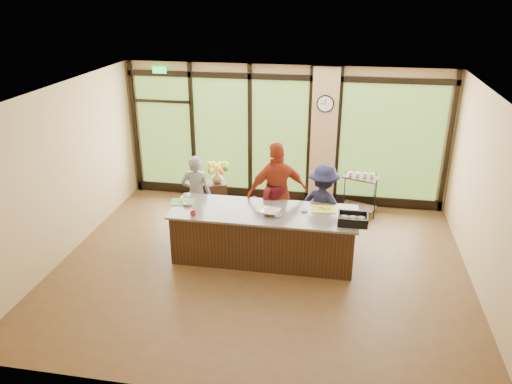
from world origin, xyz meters
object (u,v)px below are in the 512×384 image
at_px(island_base, 264,236).
at_px(cook_right, 323,206).
at_px(roasting_pan, 353,221).
at_px(bar_cart, 360,190).
at_px(flower_stand, 218,199).
at_px(cook_left, 196,194).

height_order(island_base, cook_right, cook_right).
xyz_separation_m(island_base, cook_right, (0.98, 0.72, 0.34)).
height_order(island_base, roasting_pan, roasting_pan).
bearing_deg(bar_cart, roasting_pan, -73.35).
relative_size(island_base, bar_cart, 3.27).
xyz_separation_m(roasting_pan, flower_stand, (-2.74, 1.84, -0.60)).
distance_m(island_base, roasting_pan, 1.60).
bearing_deg(flower_stand, cook_right, -41.44).
bearing_deg(cook_left, roasting_pan, 153.53).
relative_size(island_base, cook_right, 1.98).
bearing_deg(flower_stand, island_base, -71.85).
height_order(roasting_pan, flower_stand, roasting_pan).
height_order(island_base, cook_left, cook_left).
distance_m(cook_right, flower_stand, 2.43).
distance_m(roasting_pan, flower_stand, 3.35).
bearing_deg(roasting_pan, bar_cart, 87.10).
xyz_separation_m(cook_right, roasting_pan, (0.52, -0.94, 0.18)).
relative_size(cook_left, cook_right, 1.01).
height_order(cook_right, roasting_pan, cook_right).
bearing_deg(roasting_pan, flower_stand, 147.55).
relative_size(island_base, roasting_pan, 6.46).
xyz_separation_m(cook_left, bar_cart, (3.13, 1.34, -0.22)).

